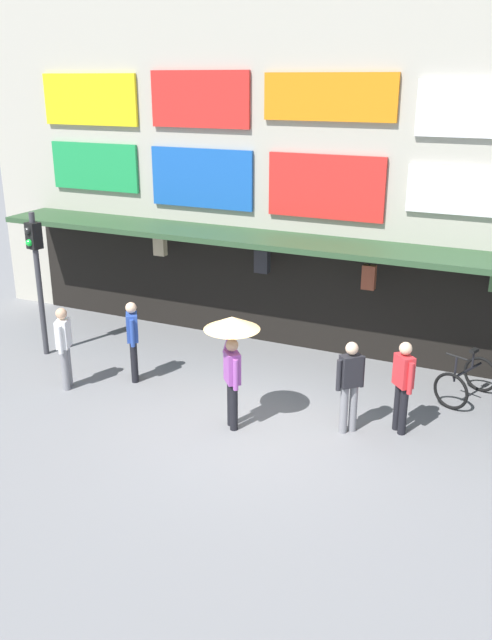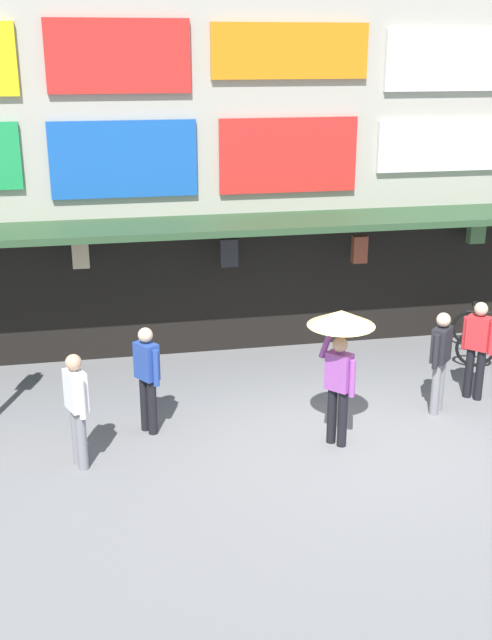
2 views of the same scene
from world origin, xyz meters
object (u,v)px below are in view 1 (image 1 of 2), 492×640
object	(u,v)px
bicycle_parked	(466,381)
pedestrian_with_umbrella	(232,341)
pedestrian_in_green	(133,337)
pedestrian_in_blue	(350,382)
pedestrian_in_white	(403,382)
traffic_light_near	(36,261)
pedestrian_in_red	(64,344)

from	to	relation	value
bicycle_parked	pedestrian_with_umbrella	size ratio (longest dim) A/B	0.65
bicycle_parked	pedestrian_in_green	size ratio (longest dim) A/B	0.80
pedestrian_in_blue	pedestrian_with_umbrella	bearing A→B (deg)	-159.25
bicycle_parked	pedestrian_in_blue	distance (m)	2.78
bicycle_parked	pedestrian_in_white	distance (m)	2.04
pedestrian_in_blue	pedestrian_in_green	size ratio (longest dim) A/B	1.00
pedestrian_in_white	bicycle_parked	bearing A→B (deg)	63.91
pedestrian_in_white	pedestrian_with_umbrella	distance (m)	3.00
bicycle_parked	pedestrian_with_umbrella	xyz separation A→B (m)	(-3.57, -2.86, 1.25)
traffic_light_near	pedestrian_in_blue	distance (m)	7.29
pedestrian_in_red	pedestrian_in_white	size ratio (longest dim) A/B	1.00
traffic_light_near	pedestrian_in_green	distance (m)	2.89
bicycle_parked	pedestrian_in_red	size ratio (longest dim) A/B	0.80
traffic_light_near	bicycle_parked	world-z (taller)	traffic_light_near
traffic_light_near	bicycle_parked	xyz separation A→B (m)	(8.85, 1.60, -1.75)
traffic_light_near	pedestrian_with_umbrella	xyz separation A→B (m)	(5.28, -1.26, -0.50)
pedestrian_in_red	pedestrian_in_white	world-z (taller)	same
pedestrian_in_white	pedestrian_in_blue	world-z (taller)	same
traffic_light_near	bicycle_parked	bearing A→B (deg)	10.25
pedestrian_in_red	pedestrian_in_green	distance (m)	1.33
pedestrian_in_white	pedestrian_in_green	size ratio (longest dim) A/B	1.00
pedestrian_in_green	bicycle_parked	bearing A→B (deg)	17.19
traffic_light_near	pedestrian_in_white	world-z (taller)	traffic_light_near
traffic_light_near	pedestrian_in_blue	world-z (taller)	traffic_light_near
bicycle_parked	pedestrian_in_red	world-z (taller)	pedestrian_in_red
bicycle_parked	pedestrian_in_green	world-z (taller)	pedestrian_in_green
bicycle_parked	pedestrian_in_white	bearing A→B (deg)	-116.09
bicycle_parked	pedestrian_in_blue	world-z (taller)	pedestrian_in_blue
bicycle_parked	pedestrian_in_blue	size ratio (longest dim) A/B	0.80
pedestrian_in_white	pedestrian_in_blue	distance (m)	0.90
bicycle_parked	pedestrian_in_red	distance (m)	7.80
traffic_light_near	pedestrian_in_green	world-z (taller)	traffic_light_near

